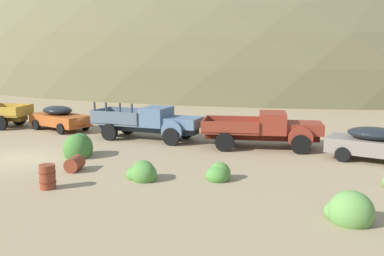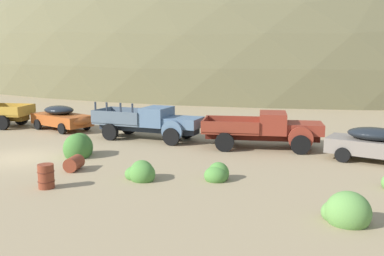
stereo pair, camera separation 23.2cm
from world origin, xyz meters
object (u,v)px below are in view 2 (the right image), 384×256
at_px(car_oxide_orange, 63,118).
at_px(oil_drum_foreground, 74,163).
at_px(truck_rust_red, 271,130).
at_px(car_primer_gray, 384,145).
at_px(truck_chalk_blue, 155,123).
at_px(oil_drum_by_truck, 46,176).

xyz_separation_m(car_oxide_orange, oil_drum_foreground, (7.27, -7.49, -0.51)).
xyz_separation_m(truck_rust_red, car_primer_gray, (5.36, -0.81, -0.18)).
xyz_separation_m(truck_chalk_blue, car_primer_gray, (11.95, -0.26, -0.19)).
distance_m(car_primer_gray, oil_drum_foreground, 13.64).
distance_m(car_oxide_orange, truck_chalk_blue, 7.08).
bearing_deg(truck_chalk_blue, oil_drum_foreground, -91.50).
relative_size(car_oxide_orange, oil_drum_foreground, 4.60).
relative_size(car_oxide_orange, truck_chalk_blue, 0.74).
bearing_deg(oil_drum_foreground, truck_chalk_blue, 91.62).
relative_size(truck_rust_red, oil_drum_by_truck, 7.21).
distance_m(car_oxide_orange, oil_drum_foreground, 10.45).
height_order(truck_chalk_blue, car_primer_gray, truck_chalk_blue).
bearing_deg(truck_chalk_blue, car_oxide_orange, 174.27).
xyz_separation_m(oil_drum_foreground, oil_drum_by_truck, (0.72, -2.34, 0.14)).
bearing_deg(truck_rust_red, oil_drum_foreground, -145.11).
relative_size(car_primer_gray, oil_drum_by_truck, 5.66).
distance_m(car_oxide_orange, truck_rust_red, 13.65).
bearing_deg(oil_drum_by_truck, truck_chalk_blue, 95.52).
distance_m(truck_chalk_blue, truck_rust_red, 6.61).
relative_size(car_oxide_orange, oil_drum_by_truck, 5.35).
height_order(truck_rust_red, car_primer_gray, truck_rust_red).
bearing_deg(car_primer_gray, truck_rust_red, 179.33).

